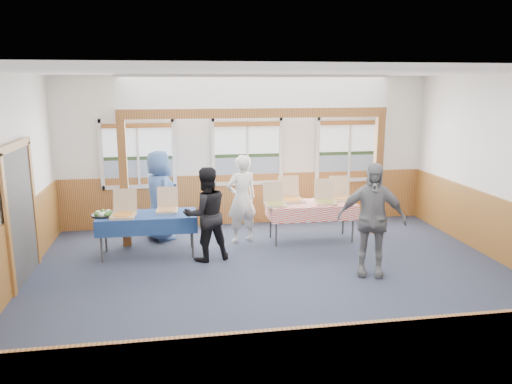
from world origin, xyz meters
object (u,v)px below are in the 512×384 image
(table_right, at_px, (311,206))
(woman_black, at_px, (206,214))
(man_blue, at_px, (159,195))
(woman_white, at_px, (242,199))
(person_grey, at_px, (371,220))
(table_left, at_px, (147,217))

(table_right, bearing_deg, woman_black, -158.36)
(table_right, relative_size, man_blue, 0.97)
(woman_black, bearing_deg, woman_white, -144.63)
(table_right, distance_m, person_grey, 1.96)
(table_right, height_order, woman_white, woman_white)
(table_right, distance_m, woman_white, 1.37)
(woman_white, xyz_separation_m, person_grey, (1.81, -2.02, 0.06))
(person_grey, bearing_deg, table_left, 175.74)
(table_right, bearing_deg, person_grey, -75.38)
(man_blue, bearing_deg, woman_black, -172.62)
(woman_white, relative_size, woman_black, 1.04)
(woman_black, bearing_deg, man_blue, -73.51)
(table_left, bearing_deg, person_grey, -6.22)
(table_left, relative_size, table_right, 1.10)
(woman_white, xyz_separation_m, man_blue, (-1.57, 0.43, 0.03))
(woman_white, distance_m, man_blue, 1.63)
(table_left, relative_size, woman_black, 1.14)
(table_left, height_order, man_blue, man_blue)
(person_grey, bearing_deg, woman_black, 175.56)
(woman_white, relative_size, person_grey, 0.93)
(woman_white, bearing_deg, person_grey, 113.09)
(woman_white, bearing_deg, woman_black, 31.71)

